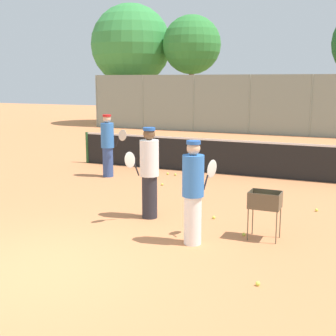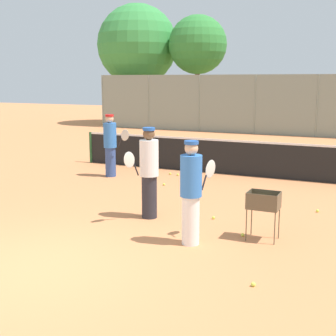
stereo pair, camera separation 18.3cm
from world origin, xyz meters
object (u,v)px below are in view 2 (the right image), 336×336
player_white_outfit (110,145)px  player_yellow_shirt (191,191)px  ball_cart (263,204)px  player_red_cap (149,172)px  tennis_net (214,155)px

player_white_outfit → player_yellow_shirt: size_ratio=1.01×
player_white_outfit → ball_cart: bearing=-26.6°
player_red_cap → player_yellow_shirt: bearing=67.9°
player_yellow_shirt → ball_cart: size_ratio=2.08×
player_red_cap → tennis_net: bearing=-159.4°
ball_cart → player_red_cap: bearing=171.8°
player_white_outfit → ball_cart: size_ratio=2.10×
player_red_cap → player_yellow_shirt: (1.40, -1.11, -0.03)m
player_white_outfit → tennis_net: bearing=41.3°
ball_cart → player_yellow_shirt: bearing=-145.1°
tennis_net → ball_cart: bearing=-62.4°
tennis_net → player_white_outfit: bearing=-146.0°
player_red_cap → ball_cart: bearing=98.2°
player_white_outfit → player_red_cap: (2.99, -3.33, 0.02)m
player_yellow_shirt → player_white_outfit: bearing=61.6°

